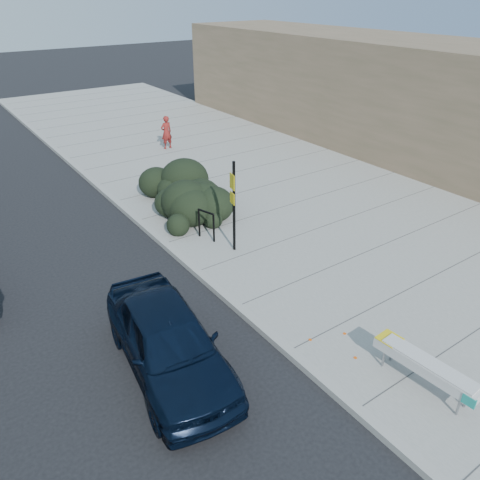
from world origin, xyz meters
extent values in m
plane|color=black|center=(0.00, 0.00, 0.00)|extent=(120.00, 120.00, 0.00)
cube|color=gray|center=(5.60, 5.00, 0.07)|extent=(11.20, 50.00, 0.15)
cube|color=#9E9E99|center=(0.00, 5.00, 0.08)|extent=(0.22, 50.00, 0.17)
cube|color=brown|center=(14.00, 3.00, 2.65)|extent=(6.00, 36.00, 5.00)
cylinder|color=gray|center=(1.41, -5.15, 0.36)|extent=(0.05, 0.05, 0.41)
cylinder|color=gray|center=(1.70, -5.13, 0.36)|extent=(0.05, 0.05, 0.41)
cylinder|color=gray|center=(1.28, -3.49, 0.36)|extent=(0.05, 0.05, 0.41)
cylinder|color=gray|center=(1.57, -3.47, 0.36)|extent=(0.05, 0.05, 0.41)
cylinder|color=gray|center=(1.35, -4.32, 0.53)|extent=(0.16, 1.66, 0.04)
cylinder|color=gray|center=(1.63, -4.30, 0.53)|extent=(0.16, 1.66, 0.04)
cube|color=#B2B2B2|center=(1.49, -4.31, 0.68)|extent=(0.59, 2.20, 0.23)
cube|color=yellow|center=(1.43, -3.45, 0.80)|extent=(0.48, 0.47, 0.02)
cube|color=teal|center=(1.36, -5.31, 0.68)|extent=(0.07, 0.25, 0.21)
cylinder|color=black|center=(1.31, 3.21, 0.62)|extent=(0.06, 0.06, 0.95)
cylinder|color=black|center=(1.12, 3.79, 0.62)|extent=(0.06, 0.06, 0.95)
cylinder|color=black|center=(1.21, 3.50, 1.10)|extent=(0.24, 0.60, 0.06)
cube|color=black|center=(1.54, 2.43, 1.56)|extent=(0.08, 0.08, 2.82)
cube|color=yellow|center=(1.49, 2.44, 2.37)|extent=(0.09, 0.32, 0.46)
cube|color=yellow|center=(1.49, 2.44, 1.86)|extent=(0.08, 0.30, 0.35)
ellipsoid|color=black|center=(1.63, 6.18, 0.96)|extent=(3.56, 4.82, 1.63)
imported|color=black|center=(-2.36, -0.82, 0.76)|extent=(2.33, 4.64, 1.52)
imported|color=maroon|center=(4.58, 12.71, 0.95)|extent=(0.62, 0.43, 1.60)
camera|label=1|loc=(-5.47, -7.84, 7.25)|focal=35.00mm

